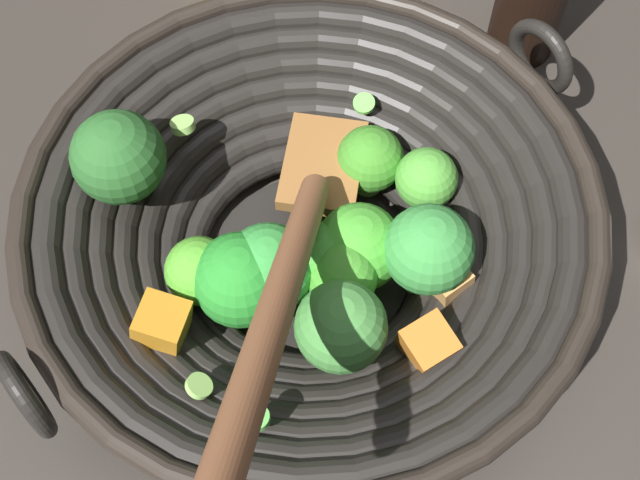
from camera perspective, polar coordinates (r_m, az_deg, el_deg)
name	(u,v)px	position (r m, az deg, el deg)	size (l,w,h in m)	color
ground_plane	(311,269)	(0.59, -0.61, -1.85)	(4.00, 4.00, 0.00)	#332D28
wok	(309,231)	(0.54, -0.74, 0.58)	(0.39, 0.35, 0.24)	black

